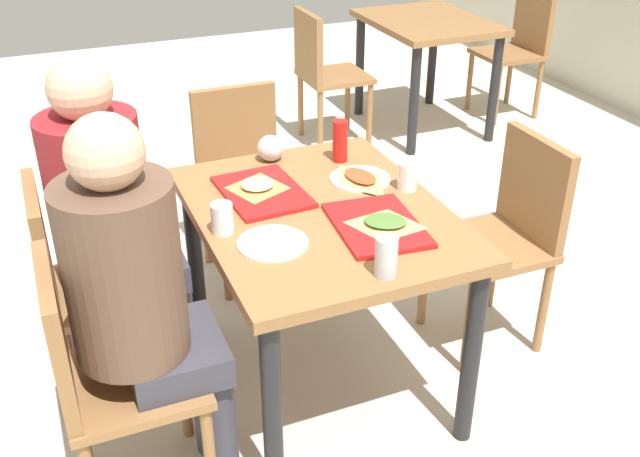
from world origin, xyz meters
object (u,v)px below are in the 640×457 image
(chair_near_left, at_px, (79,279))
(condiment_bottle, at_px, (340,141))
(background_chair_near, at_px, (323,68))
(soda_can, at_px, (386,257))
(background_chair_far, at_px, (519,44))
(person_in_red, at_px, (111,208))
(plastic_cup_a, at_px, (408,176))
(tray_red_far, at_px, (377,225))
(paper_plate_center, at_px, (360,179))
(background_table, at_px, (427,38))
(pizza_slice_b, at_px, (385,223))
(pizza_slice_a, at_px, (257,186))
(plastic_cup_b, at_px, (222,218))
(chair_near_right, at_px, (101,371))
(foil_bundle, at_px, (270,148))
(paper_plate_near_edge, at_px, (273,243))
(tray_red_near, at_px, (262,192))
(main_table, at_px, (320,236))
(person_in_brown_jacket, at_px, (140,289))
(chair_far_side, at_px, (509,227))
(pizza_slice_c, at_px, (360,178))
(handbag, at_px, (79,309))
(chair_left_end, at_px, (243,169))

(chair_near_left, xyz_separation_m, condiment_bottle, (-0.08, 1.01, 0.32))
(chair_near_left, bearing_deg, background_chair_near, 138.15)
(soda_can, distance_m, background_chair_far, 3.51)
(person_in_red, bearing_deg, plastic_cup_a, 76.68)
(tray_red_far, xyz_separation_m, paper_plate_center, (-0.34, 0.10, -0.00))
(chair_near_left, xyz_separation_m, tray_red_far, (0.44, 0.91, 0.24))
(plastic_cup_a, bearing_deg, tray_red_far, -46.77)
(background_table, bearing_deg, pizza_slice_b, -32.52)
(background_chair_far, bearing_deg, paper_plate_center, -47.20)
(pizza_slice_a, bearing_deg, plastic_cup_b, -39.67)
(chair_near_right, height_order, person_in_red, person_in_red)
(foil_bundle, xyz_separation_m, background_chair_far, (-1.71, 2.39, -0.29))
(paper_plate_near_edge, height_order, background_table, paper_plate_near_edge)
(paper_plate_near_edge, relative_size, foil_bundle, 2.20)
(soda_can, relative_size, background_chair_near, 0.14)
(person_in_red, height_order, tray_red_near, person_in_red)
(soda_can, bearing_deg, main_table, -177.39)
(chair_near_right, xyz_separation_m, person_in_brown_jacket, (-0.00, 0.14, 0.25))
(person_in_brown_jacket, height_order, background_table, person_in_brown_jacket)
(main_table, distance_m, person_in_brown_jacket, 0.71)
(pizza_slice_a, bearing_deg, background_table, 137.36)
(chair_far_side, xyz_separation_m, background_chair_near, (-2.15, 0.12, 0.00))
(condiment_bottle, relative_size, background_table, 0.18)
(main_table, height_order, soda_can, soda_can)
(pizza_slice_b, bearing_deg, main_table, -145.83)
(main_table, xyz_separation_m, plastic_cup_a, (-0.03, 0.34, 0.15))
(person_in_brown_jacket, relative_size, plastic_cup_a, 12.58)
(main_table, height_order, pizza_slice_c, pizza_slice_c)
(paper_plate_near_edge, bearing_deg, chair_far_side, 98.80)
(plastic_cup_a, xyz_separation_m, background_chair_far, (-2.12, 2.03, -0.29))
(background_table, bearing_deg, condiment_bottle, -38.08)
(paper_plate_center, distance_m, handbag, 1.27)
(soda_can, bearing_deg, pizza_slice_b, 153.29)
(person_in_red, relative_size, condiment_bottle, 7.86)
(condiment_bottle, distance_m, background_chair_far, 2.83)
(pizza_slice_b, bearing_deg, tray_red_near, -144.12)
(handbag, bearing_deg, chair_near_left, 2.64)
(person_in_brown_jacket, height_order, tray_red_far, person_in_brown_jacket)
(chair_left_end, xyz_separation_m, paper_plate_center, (0.75, 0.22, 0.24))
(chair_left_end, height_order, pizza_slice_a, chair_left_end)
(tray_red_far, height_order, pizza_slice_b, pizza_slice_b)
(chair_left_end, xyz_separation_m, soda_can, (1.35, 0.02, 0.30))
(person_in_red, relative_size, foil_bundle, 12.58)
(pizza_slice_b, distance_m, background_chair_near, 2.49)
(tray_red_near, bearing_deg, pizza_slice_a, -153.59)
(paper_plate_near_edge, relative_size, pizza_slice_b, 0.90)
(main_table, xyz_separation_m, tray_red_far, (0.18, 0.12, 0.11))
(plastic_cup_b, bearing_deg, paper_plate_center, 107.91)
(person_in_red, bearing_deg, pizza_slice_a, 83.49)
(person_in_red, height_order, tray_red_far, person_in_red)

